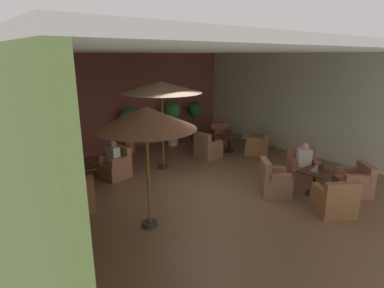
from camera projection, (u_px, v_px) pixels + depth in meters
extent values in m
cube|color=brown|center=(204.00, 191.00, 8.42)|extent=(9.97, 9.74, 0.02)
cube|color=brown|center=(115.00, 104.00, 11.50)|extent=(9.97, 0.08, 3.54)
cube|color=silver|center=(310.00, 106.00, 10.99)|extent=(0.08, 9.74, 3.54)
cube|color=silver|center=(205.00, 51.00, 7.45)|extent=(9.97, 9.74, 0.06)
cylinder|color=black|center=(313.00, 194.00, 8.21)|extent=(0.40, 0.40, 0.02)
cylinder|color=black|center=(314.00, 183.00, 8.13)|extent=(0.07, 0.07, 0.60)
cube|color=#442615|center=(315.00, 172.00, 8.04)|extent=(0.71, 0.71, 0.03)
cube|color=#8F6039|center=(333.00, 204.00, 7.21)|extent=(1.07, 1.07, 0.42)
cube|color=#8F6039|center=(343.00, 192.00, 6.80)|extent=(0.72, 0.58, 0.44)
cube|color=#8F6039|center=(320.00, 191.00, 7.14)|extent=(0.47, 0.57, 0.20)
cube|color=#8F6039|center=(347.00, 190.00, 7.19)|extent=(0.47, 0.57, 0.20)
cube|color=#986349|center=(352.00, 186.00, 8.15)|extent=(1.07, 1.06, 0.45)
cube|color=#986349|center=(366.00, 171.00, 8.03)|extent=(0.60, 0.67, 0.37)
cube|color=#986349|center=(358.00, 179.00, 7.78)|extent=(0.57, 0.51, 0.21)
cube|color=#986349|center=(347.00, 170.00, 8.33)|extent=(0.57, 0.51, 0.21)
cube|color=#985A46|center=(303.00, 173.00, 9.10)|extent=(1.11, 1.11, 0.43)
cube|color=#985A46|center=(301.00, 155.00, 9.28)|extent=(0.70, 0.67, 0.43)
cube|color=#985A46|center=(315.00, 163.00, 8.96)|extent=(0.53, 0.55, 0.20)
cube|color=#985A46|center=(293.00, 163.00, 8.99)|extent=(0.53, 0.55, 0.20)
cube|color=#916448|center=(275.00, 186.00, 8.17)|extent=(1.01, 1.01, 0.45)
cube|color=#916448|center=(265.00, 169.00, 8.05)|extent=(0.59, 0.64, 0.47)
cube|color=#916448|center=(275.00, 170.00, 8.35)|extent=(0.52, 0.48, 0.21)
cube|color=#916448|center=(280.00, 178.00, 7.81)|extent=(0.52, 0.48, 0.21)
cylinder|color=black|center=(80.00, 189.00, 8.51)|extent=(0.38, 0.38, 0.02)
cylinder|color=black|center=(79.00, 179.00, 8.43)|extent=(0.07, 0.07, 0.60)
cube|color=#3E291B|center=(78.00, 168.00, 8.34)|extent=(0.81, 0.81, 0.03)
cube|color=#A26142|center=(79.00, 199.00, 7.42)|extent=(0.97, 0.99, 0.44)
cube|color=#A26142|center=(77.00, 188.00, 7.03)|extent=(0.74, 0.43, 0.39)
cube|color=#A26142|center=(64.00, 187.00, 7.27)|extent=(0.36, 0.61, 0.24)
cube|color=#A26142|center=(91.00, 184.00, 7.45)|extent=(0.36, 0.61, 0.24)
cube|color=#9B6647|center=(114.00, 170.00, 9.29)|extent=(0.85, 0.88, 0.44)
cube|color=#9B6647|center=(121.00, 153.00, 9.38)|extent=(0.29, 0.78, 0.46)
cube|color=#9B6647|center=(119.00, 162.00, 8.98)|extent=(0.59, 0.25, 0.22)
cube|color=#9B6647|center=(106.00, 158.00, 9.36)|extent=(0.59, 0.25, 0.22)
cube|color=#9D684A|center=(38.00, 181.00, 8.50)|extent=(1.05, 1.05, 0.41)
cube|color=#9D684A|center=(25.00, 166.00, 8.39)|extent=(0.62, 0.67, 0.45)
cube|color=#9D684A|center=(44.00, 167.00, 8.71)|extent=(0.51, 0.48, 0.18)
cube|color=#9D684A|center=(32.00, 175.00, 8.11)|extent=(0.51, 0.48, 0.18)
cylinder|color=black|center=(229.00, 151.00, 11.81)|extent=(0.39, 0.39, 0.02)
cylinder|color=black|center=(229.00, 144.00, 11.73)|extent=(0.07, 0.07, 0.60)
cube|color=#3D2F22|center=(229.00, 135.00, 11.64)|extent=(0.74, 0.74, 0.03)
cube|color=#A05841|center=(221.00, 139.00, 12.75)|extent=(1.03, 1.04, 0.40)
cube|color=#A05841|center=(219.00, 128.00, 12.92)|extent=(0.73, 0.52, 0.41)
cube|color=#A05841|center=(229.00, 132.00, 12.68)|extent=(0.41, 0.59, 0.21)
cube|color=#A05841|center=(214.00, 132.00, 12.57)|extent=(0.41, 0.59, 0.21)
cube|color=#95684B|center=(208.00, 151.00, 11.10)|extent=(0.76, 0.74, 0.45)
cube|color=#95684B|center=(202.00, 140.00, 10.79)|extent=(0.17, 0.73, 0.47)
cube|color=#95684B|center=(204.00, 140.00, 11.25)|extent=(0.59, 0.14, 0.18)
cube|color=#95684B|center=(215.00, 144.00, 10.82)|extent=(0.59, 0.14, 0.18)
cube|color=#99683D|center=(257.00, 148.00, 11.42)|extent=(1.03, 1.04, 0.45)
cube|color=#99683D|center=(266.00, 138.00, 11.21)|extent=(0.72, 0.52, 0.37)
cube|color=#99683D|center=(255.00, 141.00, 11.07)|extent=(0.43, 0.59, 0.24)
cube|color=#99683D|center=(258.00, 137.00, 11.61)|extent=(0.43, 0.59, 0.24)
cylinder|color=#2D2D2D|center=(164.00, 167.00, 10.10)|extent=(0.32, 0.32, 0.08)
cylinder|color=brown|center=(163.00, 127.00, 9.74)|extent=(0.06, 0.06, 2.67)
cone|color=beige|center=(162.00, 87.00, 9.41)|extent=(2.43, 2.43, 0.33)
cylinder|color=#2D2D2D|center=(150.00, 224.00, 6.70)|extent=(0.32, 0.32, 0.08)
cylinder|color=brown|center=(148.00, 170.00, 6.37)|extent=(0.06, 0.06, 2.49)
cone|color=#A56B49|center=(146.00, 118.00, 6.07)|extent=(1.98, 1.98, 0.43)
cylinder|color=silver|center=(173.00, 140.00, 12.60)|extent=(0.40, 0.40, 0.40)
cylinder|color=brown|center=(173.00, 127.00, 12.45)|extent=(0.06, 0.06, 0.71)
sphere|color=#2E7A3C|center=(172.00, 111.00, 12.28)|extent=(0.67, 0.67, 0.67)
cylinder|color=#34362E|center=(195.00, 135.00, 13.38)|extent=(0.38, 0.38, 0.39)
cylinder|color=brown|center=(195.00, 124.00, 13.24)|extent=(0.06, 0.06, 0.63)
sphere|color=#245534|center=(195.00, 110.00, 13.08)|extent=(0.64, 0.64, 0.64)
cylinder|color=silver|center=(6.00, 175.00, 9.00)|extent=(0.45, 0.45, 0.38)
cylinder|color=brown|center=(2.00, 152.00, 8.81)|extent=(0.06, 0.06, 1.00)
cylinder|color=#A86545|center=(130.00, 147.00, 11.72)|extent=(0.39, 0.39, 0.41)
cylinder|color=brown|center=(129.00, 133.00, 11.58)|extent=(0.06, 0.06, 0.62)
sphere|color=#388447|center=(128.00, 117.00, 11.42)|extent=(0.65, 0.65, 0.65)
cube|color=silver|center=(304.00, 157.00, 8.98)|extent=(0.45, 0.44, 0.49)
sphere|color=tan|center=(305.00, 146.00, 8.88)|extent=(0.20, 0.20, 0.20)
cube|color=silver|center=(113.00, 155.00, 9.16)|extent=(0.30, 0.39, 0.48)
sphere|color=#A57557|center=(113.00, 144.00, 9.07)|extent=(0.21, 0.21, 0.21)
cylinder|color=white|center=(317.00, 168.00, 8.11)|extent=(0.08, 0.08, 0.11)
cube|color=#9EA0A5|center=(316.00, 170.00, 8.09)|extent=(0.34, 0.27, 0.01)
cube|color=black|center=(321.00, 167.00, 7.99)|extent=(0.31, 0.06, 0.19)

